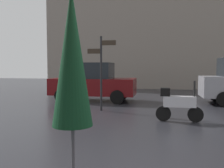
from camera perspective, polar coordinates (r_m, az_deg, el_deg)
folded_patio_umbrella_near at (r=2.56m, az=-9.18°, el=4.31°), size 0.50×0.50×2.46m
parked_scooter at (r=7.72m, az=14.90°, el=-4.31°), size 1.40×0.32×1.23m
parked_car_left at (r=12.04m, az=-4.63°, el=0.53°), size 4.05×1.82×1.85m
street_signpost at (r=9.28m, az=-2.48°, el=4.25°), size 1.08×0.08×2.78m
building_block at (r=20.44m, az=12.97°, el=18.08°), size 19.05×2.35×13.34m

